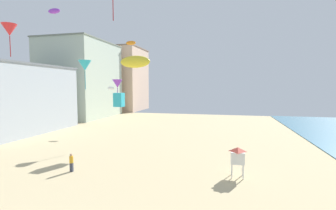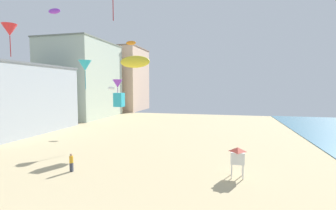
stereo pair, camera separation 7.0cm
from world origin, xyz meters
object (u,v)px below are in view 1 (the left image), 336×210
object	(u,v)px
kite_cyan_delta	(85,66)
kite_yellow_parafoil	(135,62)
kite_red_delta_2	(9,30)
kite_orange_parafoil_2	(131,43)
kite_purple_parafoil	(54,11)
kite_purple_delta	(117,84)
kite_flyer	(71,162)
kite_white_parafoil	(111,88)
lifeguard_stand	(238,156)
kite_cyan_box	(119,100)

from	to	relation	value
kite_cyan_delta	kite_yellow_parafoil	bearing A→B (deg)	-39.90
kite_red_delta_2	kite_orange_parafoil_2	world-z (taller)	kite_orange_parafoil_2
kite_purple_parafoil	kite_yellow_parafoil	world-z (taller)	kite_purple_parafoil
kite_yellow_parafoil	kite_purple_delta	size ratio (longest dim) A/B	0.85
kite_flyer	kite_yellow_parafoil	xyz separation A→B (m)	(5.93, 0.62, 8.76)
kite_flyer	kite_white_parafoil	bearing A→B (deg)	-93.08
kite_white_parafoil	kite_purple_delta	world-z (taller)	kite_purple_delta
kite_purple_parafoil	kite_yellow_parafoil	distance (m)	15.66
kite_red_delta_2	kite_white_parafoil	world-z (taller)	kite_red_delta_2
kite_cyan_delta	kite_red_delta_2	xyz separation A→B (m)	(-1.95, -9.02, 2.54)
lifeguard_stand	kite_cyan_delta	distance (m)	21.59
kite_purple_parafoil	lifeguard_stand	bearing A→B (deg)	-12.59
kite_red_delta_2	kite_purple_parafoil	distance (m)	7.76
kite_yellow_parafoil	kite_orange_parafoil_2	size ratio (longest dim) A/B	1.91
kite_orange_parafoil_2	kite_yellow_parafoil	bearing A→B (deg)	-66.09
kite_orange_parafoil_2	kite_cyan_box	bearing A→B (deg)	-94.95
kite_cyan_box	kite_yellow_parafoil	bearing A→B (deg)	-55.93
kite_flyer	kite_cyan_delta	bearing A→B (deg)	-84.77
kite_yellow_parafoil	kite_orange_parafoil_2	xyz separation A→B (m)	(-4.65, 10.49, 3.58)
kite_yellow_parafoil	kite_orange_parafoil_2	world-z (taller)	kite_orange_parafoil_2
kite_purple_parafoil	kite_cyan_delta	bearing A→B (deg)	42.29
kite_red_delta_2	kite_purple_delta	bearing A→B (deg)	64.54
kite_cyan_delta	kite_cyan_box	xyz separation A→B (m)	(5.21, -1.19, -4.24)
kite_yellow_parafoil	kite_purple_parafoil	bearing A→B (deg)	153.71
kite_white_parafoil	kite_yellow_parafoil	bearing A→B (deg)	-57.96
kite_white_parafoil	kite_purple_parafoil	bearing A→B (deg)	-94.63
kite_purple_delta	kite_cyan_box	size ratio (longest dim) A/B	1.87
kite_white_parafoil	kite_purple_delta	bearing A→B (deg)	-58.09
kite_cyan_delta	kite_purple_parafoil	xyz separation A→B (m)	(-2.47, -2.25, 6.29)
lifeguard_stand	kite_purple_delta	distance (m)	18.80
kite_purple_delta	kite_orange_parafoil_2	bearing A→B (deg)	-6.13
kite_cyan_delta	kite_red_delta_2	size ratio (longest dim) A/B	1.23
kite_purple_parafoil	kite_cyan_box	bearing A→B (deg)	7.84
kite_red_delta_2	kite_purple_parafoil	world-z (taller)	kite_purple_parafoil
kite_flyer	kite_orange_parafoil_2	world-z (taller)	kite_orange_parafoil_2
kite_orange_parafoil_2	kite_cyan_delta	bearing A→B (deg)	-159.87
kite_red_delta_2	kite_white_parafoil	distance (m)	19.86
kite_yellow_parafoil	kite_white_parafoil	bearing A→B (deg)	122.04
kite_cyan_delta	kite_orange_parafoil_2	bearing A→B (deg)	20.13
kite_white_parafoil	kite_purple_parafoil	size ratio (longest dim) A/B	0.83
kite_orange_parafoil_2	kite_purple_parafoil	bearing A→B (deg)	-151.85
kite_flyer	kite_purple_delta	world-z (taller)	kite_purple_delta
kite_cyan_delta	kite_purple_delta	world-z (taller)	kite_cyan_delta
kite_orange_parafoil_2	kite_white_parafoil	bearing A→B (deg)	130.81
kite_red_delta_2	kite_purple_parafoil	size ratio (longest dim) A/B	1.86
kite_purple_parafoil	kite_cyan_box	distance (m)	13.08
lifeguard_stand	kite_purple_parafoil	world-z (taller)	kite_purple_parafoil
kite_flyer	kite_purple_delta	distance (m)	13.39
kite_flyer	kite_cyan_delta	distance (m)	13.72
kite_cyan_delta	kite_white_parafoil	bearing A→B (deg)	98.32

